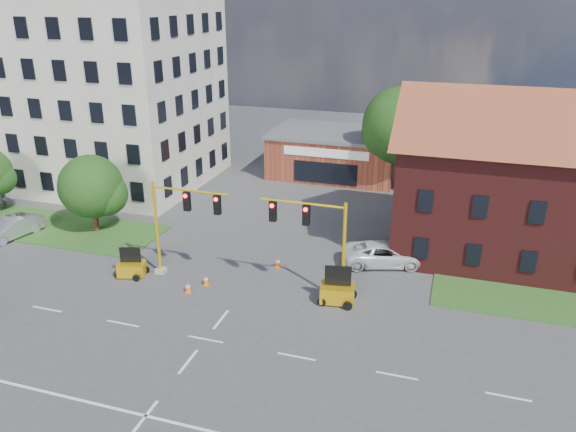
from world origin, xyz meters
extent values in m
plane|color=#444446|center=(0.00, 0.00, 0.00)|extent=(120.00, 120.00, 0.00)
cube|color=#2A501E|center=(-20.00, 10.00, 0.04)|extent=(22.00, 6.00, 0.08)
cube|color=#2A501E|center=(18.00, 9.00, 0.04)|extent=(14.00, 4.00, 0.08)
cube|color=#BEB6A6|center=(-20.00, 22.00, 10.00)|extent=(18.00, 15.00, 20.00)
cube|color=maroon|center=(0.00, 30.00, 2.00)|extent=(12.00, 8.00, 4.00)
cube|color=#565658|center=(0.00, 30.00, 4.15)|extent=(12.40, 8.40, 0.30)
cube|color=white|center=(0.00, 25.95, 3.20)|extent=(8.00, 0.10, 0.80)
cube|color=black|center=(0.00, 25.95, 1.30)|extent=(6.00, 0.10, 2.00)
cube|color=#4D1817|center=(18.00, 16.00, 4.00)|extent=(20.00, 10.00, 8.00)
cylinder|color=#392314|center=(6.50, 27.00, 2.13)|extent=(0.44, 0.44, 4.25)
sphere|color=#1B3D13|center=(6.50, 27.00, 6.00)|extent=(6.87, 6.87, 6.87)
sphere|color=#1B3D13|center=(7.87, 27.30, 5.03)|extent=(4.81, 4.81, 4.81)
cylinder|color=#392314|center=(-14.00, 10.50, 1.28)|extent=(0.44, 0.44, 2.56)
sphere|color=#1B3D13|center=(-14.00, 10.50, 3.60)|extent=(4.72, 4.72, 4.72)
sphere|color=#1B3D13|center=(-13.06, 10.80, 3.02)|extent=(3.30, 3.30, 3.30)
cube|color=gray|center=(-6.00, 6.00, 0.15)|extent=(0.60, 0.60, 0.30)
cylinder|color=yellow|center=(-6.00, 6.00, 3.10)|extent=(0.20, 0.20, 6.20)
cylinder|color=yellow|center=(-3.50, 6.00, 5.90)|extent=(5.00, 0.14, 0.14)
cube|color=black|center=(-3.75, 6.00, 5.20)|extent=(0.40, 0.32, 1.20)
cube|color=black|center=(-1.75, 6.00, 5.20)|extent=(0.40, 0.32, 1.20)
sphere|color=#FF0C07|center=(-3.75, 5.82, 5.60)|extent=(0.24, 0.24, 0.24)
cube|color=gray|center=(6.00, 6.00, 0.15)|extent=(0.60, 0.60, 0.30)
cylinder|color=yellow|center=(6.00, 6.00, 3.10)|extent=(0.20, 0.20, 6.20)
cylinder|color=yellow|center=(3.50, 6.00, 5.90)|extent=(5.00, 0.14, 0.14)
cube|color=black|center=(3.75, 6.00, 5.20)|extent=(0.40, 0.32, 1.20)
cube|color=black|center=(1.75, 6.00, 5.20)|extent=(0.40, 0.32, 1.20)
sphere|color=#FF0C07|center=(3.75, 5.82, 5.60)|extent=(0.24, 0.24, 0.24)
cube|color=yellow|center=(-7.53, 5.05, 0.51)|extent=(1.93, 1.56, 0.84)
cube|color=black|center=(-7.53, 5.05, 1.49)|extent=(1.28, 0.49, 1.03)
cube|color=yellow|center=(5.76, 5.80, 0.60)|extent=(2.15, 1.61, 0.99)
cube|color=black|center=(5.76, 5.80, 1.75)|extent=(1.53, 0.37, 1.20)
cube|color=orange|center=(-3.12, 4.19, 0.02)|extent=(0.38, 0.38, 0.04)
cone|color=orange|center=(-3.12, 4.19, 0.35)|extent=(0.40, 0.40, 0.70)
cylinder|color=white|center=(-3.12, 4.19, 0.42)|extent=(0.27, 0.27, 0.09)
cube|color=orange|center=(-2.48, 5.35, 0.02)|extent=(0.38, 0.38, 0.04)
cone|color=orange|center=(-2.48, 5.35, 0.35)|extent=(0.40, 0.40, 0.70)
cylinder|color=white|center=(-2.48, 5.35, 0.42)|extent=(0.27, 0.27, 0.09)
cube|color=orange|center=(5.63, 5.61, 0.02)|extent=(0.38, 0.38, 0.04)
cone|color=orange|center=(5.63, 5.61, 0.35)|extent=(0.40, 0.40, 0.70)
cylinder|color=white|center=(5.63, 5.61, 0.42)|extent=(0.27, 0.27, 0.09)
cube|color=orange|center=(1.01, 9.00, 0.02)|extent=(0.38, 0.38, 0.04)
cone|color=orange|center=(1.01, 9.00, 0.35)|extent=(0.40, 0.40, 0.70)
cylinder|color=white|center=(1.01, 9.00, 0.42)|extent=(0.27, 0.27, 0.09)
imported|color=white|center=(7.66, 11.56, 0.77)|extent=(6.03, 4.06, 1.53)
imported|color=#A8ACB0|center=(-19.23, 7.66, 0.77)|extent=(2.65, 4.91, 1.54)
camera|label=1|loc=(11.62, -22.47, 17.08)|focal=35.00mm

